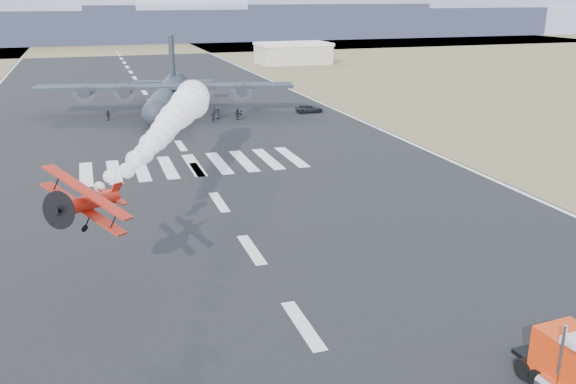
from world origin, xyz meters
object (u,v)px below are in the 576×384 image
crew_f (238,114)px  transport_aircraft (167,94)px  crew_h (189,113)px  support_vehicle (309,109)px  crew_d (108,115)px  crew_b (197,111)px  hangar_right (293,53)px  crew_a (214,112)px  aerobatic_biplane (88,203)px  crew_e (217,113)px  crew_c (241,114)px  crew_g (213,116)px

crew_f → transport_aircraft: bearing=15.8°
crew_f → crew_h: bearing=33.4°
support_vehicle → crew_h: size_ratio=2.59×
crew_d → crew_b: bearing=28.3°
hangar_right → crew_h: bearing=-120.3°
crew_a → aerobatic_biplane: bearing=-168.6°
aerobatic_biplane → crew_b: aerobatic_biplane is taller
transport_aircraft → crew_e: bearing=-36.6°
crew_c → crew_e: 3.89m
transport_aircraft → crew_e: 10.64m
transport_aircraft → crew_f: transport_aircraft is taller
support_vehicle → crew_a: bearing=90.0°
crew_a → crew_f: crew_f is taller
crew_a → crew_c: size_ratio=1.05×
hangar_right → support_vehicle: bearing=-106.6°
crew_e → crew_g: (-1.19, -2.30, 0.00)m
crew_b → crew_d: size_ratio=1.07×
crew_b → crew_g: 5.99m
crew_b → transport_aircraft: bearing=112.7°
aerobatic_biplane → crew_g: aerobatic_biplane is taller
crew_d → crew_f: 20.40m
aerobatic_biplane → crew_f: size_ratio=3.43×
crew_h → support_vehicle: bearing=104.7°
transport_aircraft → support_vehicle: bearing=-4.3°
crew_b → crew_g: (1.40, -5.82, 0.08)m
aerobatic_biplane → support_vehicle: (35.85, 57.69, -5.99)m
crew_g → crew_c: bearing=135.9°
aerobatic_biplane → crew_f: aerobatic_biplane is taller
crew_b → crew_g: bearing=-96.6°
crew_h → transport_aircraft: bearing=-138.3°
crew_h → crew_a: bearing=97.6°
hangar_right → crew_g: size_ratio=10.98×
hangar_right → crew_g: (-38.88, -76.04, -2.08)m
hangar_right → aerobatic_biplane: 142.82m
aerobatic_biplane → crew_d: aerobatic_biplane is taller
support_vehicle → crew_h: 20.12m
hangar_right → aerobatic_biplane: bearing=-113.8°
transport_aircraft → crew_f: 13.79m
transport_aircraft → aerobatic_biplane: bearing=-88.2°
crew_b → crew_g: size_ratio=0.92×
hangar_right → crew_a: bearing=-117.6°
hangar_right → crew_d: (-54.26, -69.44, -2.21)m
crew_b → crew_f: size_ratio=0.97×
aerobatic_biplane → crew_e: 60.56m
hangar_right → crew_h: (-41.83, -71.72, -2.12)m
crew_h → crew_d: bearing=-82.1°
crew_f → hangar_right: bearing=-54.2°
crew_b → crew_f: (5.55, -5.13, 0.03)m
transport_aircraft → crew_e: (6.71, -7.96, -2.17)m
crew_b → crew_f: bearing=-62.9°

